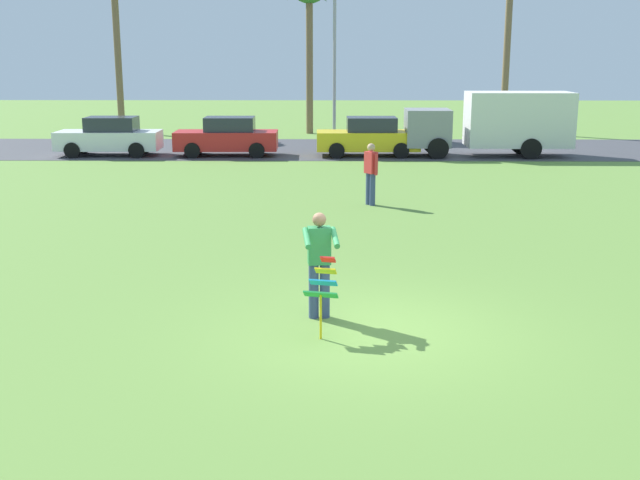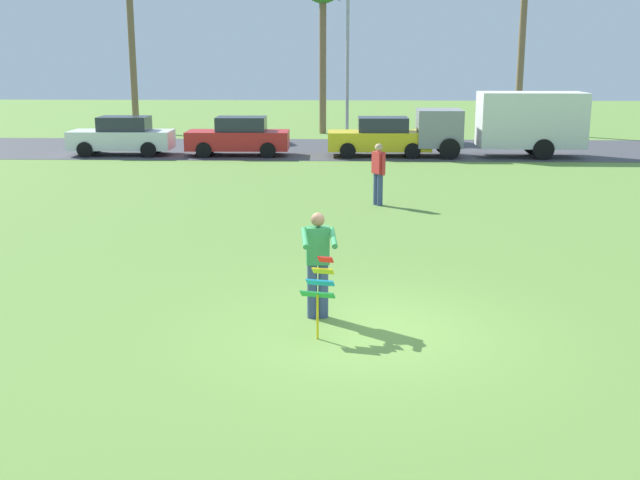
{
  "view_description": "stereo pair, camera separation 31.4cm",
  "coord_description": "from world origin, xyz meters",
  "px_view_note": "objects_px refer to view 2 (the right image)",
  "views": [
    {
      "loc": [
        -0.68,
        -11.43,
        4.18
      ],
      "look_at": [
        -0.84,
        1.65,
        1.05
      ],
      "focal_mm": 44.13,
      "sensor_mm": 36.0,
      "label": 1
    },
    {
      "loc": [
        -0.36,
        -11.42,
        4.18
      ],
      "look_at": [
        -0.84,
        1.65,
        1.05
      ],
      "focal_mm": 44.13,
      "sensor_mm": 36.0,
      "label": 2
    }
  ],
  "objects_px": {
    "kite_held": "(320,285)",
    "parked_car_red": "(239,137)",
    "parked_truck_grey_van": "(510,122)",
    "parked_car_yellow": "(380,137)",
    "person_kite_flyer": "(318,261)",
    "parked_car_white": "(122,136)",
    "streetlight_pole": "(348,56)",
    "person_walker_near": "(378,172)"
  },
  "relations": [
    {
      "from": "kite_held",
      "to": "parked_car_white",
      "type": "xyz_separation_m",
      "value": [
        -9.02,
        21.22,
        -0.01
      ]
    },
    {
      "from": "parked_car_red",
      "to": "streetlight_pole",
      "type": "xyz_separation_m",
      "value": [
        4.47,
        7.73,
        3.22
      ]
    },
    {
      "from": "streetlight_pole",
      "to": "person_walker_near",
      "type": "distance_m",
      "value": 18.74
    },
    {
      "from": "parked_car_white",
      "to": "parked_car_red",
      "type": "relative_size",
      "value": 1.0
    },
    {
      "from": "person_walker_near",
      "to": "kite_held",
      "type": "bearing_deg",
      "value": -96.75
    },
    {
      "from": "person_kite_flyer",
      "to": "parked_car_yellow",
      "type": "height_order",
      "value": "person_kite_flyer"
    },
    {
      "from": "parked_car_red",
      "to": "parked_car_yellow",
      "type": "xyz_separation_m",
      "value": [
        5.84,
        -0.0,
        0.0
      ]
    },
    {
      "from": "parked_car_yellow",
      "to": "parked_truck_grey_van",
      "type": "xyz_separation_m",
      "value": [
        5.29,
        -0.0,
        0.64
      ]
    },
    {
      "from": "kite_held",
      "to": "parked_car_yellow",
      "type": "xyz_separation_m",
      "value": [
        1.7,
        21.22,
        -0.01
      ]
    },
    {
      "from": "parked_truck_grey_van",
      "to": "streetlight_pole",
      "type": "bearing_deg",
      "value": 130.75
    },
    {
      "from": "kite_held",
      "to": "parked_truck_grey_van",
      "type": "height_order",
      "value": "parked_truck_grey_van"
    },
    {
      "from": "parked_car_red",
      "to": "parked_truck_grey_van",
      "type": "height_order",
      "value": "parked_truck_grey_van"
    },
    {
      "from": "parked_truck_grey_van",
      "to": "person_walker_near",
      "type": "bearing_deg",
      "value": -118.16
    },
    {
      "from": "person_kite_flyer",
      "to": "streetlight_pole",
      "type": "bearing_deg",
      "value": 89.21
    },
    {
      "from": "parked_car_red",
      "to": "streetlight_pole",
      "type": "relative_size",
      "value": 0.6
    },
    {
      "from": "parked_car_yellow",
      "to": "streetlight_pole",
      "type": "height_order",
      "value": "streetlight_pole"
    },
    {
      "from": "parked_car_yellow",
      "to": "person_walker_near",
      "type": "distance_m",
      "value": 10.74
    },
    {
      "from": "parked_car_yellow",
      "to": "person_kite_flyer",
      "type": "bearing_deg",
      "value": -94.94
    },
    {
      "from": "parked_truck_grey_van",
      "to": "streetlight_pole",
      "type": "height_order",
      "value": "streetlight_pole"
    },
    {
      "from": "parked_truck_grey_van",
      "to": "streetlight_pole",
      "type": "relative_size",
      "value": 0.96
    },
    {
      "from": "person_kite_flyer",
      "to": "parked_car_yellow",
      "type": "bearing_deg",
      "value": 85.06
    },
    {
      "from": "kite_held",
      "to": "streetlight_pole",
      "type": "distance_m",
      "value": 29.13
    },
    {
      "from": "parked_car_white",
      "to": "person_kite_flyer",
      "type": "bearing_deg",
      "value": -66.33
    },
    {
      "from": "parked_car_white",
      "to": "parked_truck_grey_van",
      "type": "bearing_deg",
      "value": -0.0
    },
    {
      "from": "person_kite_flyer",
      "to": "parked_car_red",
      "type": "relative_size",
      "value": 0.41
    },
    {
      "from": "parked_car_white",
      "to": "streetlight_pole",
      "type": "bearing_deg",
      "value": 39.62
    },
    {
      "from": "parked_car_white",
      "to": "parked_truck_grey_van",
      "type": "xyz_separation_m",
      "value": [
        16.0,
        -0.0,
        0.64
      ]
    },
    {
      "from": "person_kite_flyer",
      "to": "parked_truck_grey_van",
      "type": "distance_m",
      "value": 21.61
    },
    {
      "from": "kite_held",
      "to": "person_walker_near",
      "type": "height_order",
      "value": "person_walker_near"
    },
    {
      "from": "parked_car_white",
      "to": "streetlight_pole",
      "type": "relative_size",
      "value": 0.6
    },
    {
      "from": "kite_held",
      "to": "parked_truck_grey_van",
      "type": "xyz_separation_m",
      "value": [
        6.98,
        21.22,
        0.62
      ]
    },
    {
      "from": "parked_car_yellow",
      "to": "parked_truck_grey_van",
      "type": "relative_size",
      "value": 0.63
    },
    {
      "from": "parked_car_yellow",
      "to": "parked_car_red",
      "type": "bearing_deg",
      "value": 180.0
    },
    {
      "from": "person_kite_flyer",
      "to": "parked_car_white",
      "type": "relative_size",
      "value": 0.41
    },
    {
      "from": "parked_car_red",
      "to": "streetlight_pole",
      "type": "distance_m",
      "value": 9.49
    },
    {
      "from": "kite_held",
      "to": "parked_car_red",
      "type": "xyz_separation_m",
      "value": [
        -4.14,
        21.22,
        -0.01
      ]
    },
    {
      "from": "person_kite_flyer",
      "to": "parked_truck_grey_van",
      "type": "height_order",
      "value": "parked_truck_grey_van"
    },
    {
      "from": "person_kite_flyer",
      "to": "parked_car_white",
      "type": "distance_m",
      "value": 22.3
    },
    {
      "from": "parked_car_red",
      "to": "parked_car_yellow",
      "type": "distance_m",
      "value": 5.84
    },
    {
      "from": "parked_car_red",
      "to": "parked_truck_grey_van",
      "type": "bearing_deg",
      "value": -0.0
    },
    {
      "from": "parked_car_white",
      "to": "parked_car_yellow",
      "type": "xyz_separation_m",
      "value": [
        10.72,
        -0.0,
        0.0
      ]
    },
    {
      "from": "kite_held",
      "to": "streetlight_pole",
      "type": "height_order",
      "value": "streetlight_pole"
    }
  ]
}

